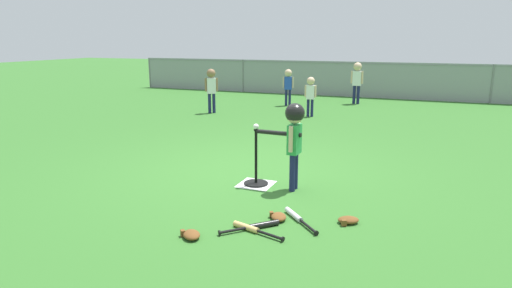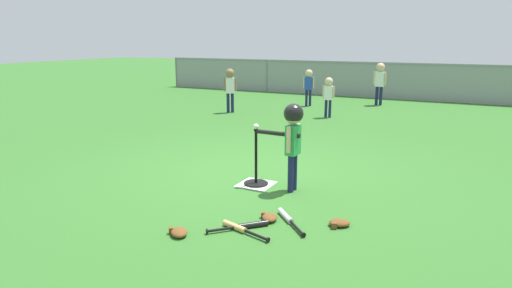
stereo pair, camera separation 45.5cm
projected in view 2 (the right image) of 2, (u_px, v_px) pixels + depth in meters
ground_plane at (253, 170)px, 6.48m from camera, size 60.00×60.00×0.00m
home_plate at (256, 184)px, 5.87m from camera, size 0.44×0.44×0.01m
batting_tee at (256, 175)px, 5.84m from camera, size 0.32×0.32×0.74m
baseball_on_tee at (256, 127)px, 5.69m from camera, size 0.07×0.07×0.07m
batter_child at (293, 129)px, 5.44m from camera, size 0.63×0.32×1.11m
fielder_near_right at (230, 84)px, 11.39m from camera, size 0.29×0.24×1.13m
fielder_deep_right at (380, 78)px, 12.64m from camera, size 0.36×0.24×1.21m
fielder_deep_center at (309, 83)px, 12.50m from camera, size 0.30×0.21×1.04m
fielder_near_left at (329, 92)px, 10.68m from camera, size 0.29×0.19×0.98m
spare_bat_silver at (288, 218)px, 4.69m from camera, size 0.50×0.53×0.06m
spare_bat_wood at (239, 228)px, 4.44m from camera, size 0.60×0.23×0.06m
spare_bat_black at (247, 226)px, 4.50m from camera, size 0.49×0.50×0.06m
glove_by_plate at (179, 232)px, 4.34m from camera, size 0.27×0.27×0.07m
glove_near_bats at (269, 217)px, 4.70m from camera, size 0.24×0.27×0.07m
glove_tossed_aside at (339, 223)px, 4.55m from camera, size 0.27×0.24×0.07m
outfield_fence at (380, 79)px, 14.19m from camera, size 16.06×0.06×1.15m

